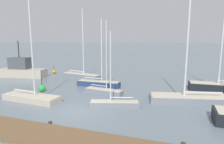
{
  "coord_description": "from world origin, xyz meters",
  "views": [
    {
      "loc": [
        7.3,
        -12.74,
        5.58
      ],
      "look_at": [
        0.0,
        8.83,
        1.75
      ],
      "focal_mm": 31.12,
      "sensor_mm": 36.0,
      "label": 1
    }
  ],
  "objects_px": {
    "sailboat_0": "(104,90)",
    "sailboat_6": "(224,86)",
    "sailboat_2": "(99,83)",
    "fishing_boat_1": "(22,70)",
    "sailboat_5": "(81,75)",
    "sailboat_3": "(114,103)",
    "channel_buoy_0": "(42,88)",
    "channel_buoy_1": "(54,72)",
    "sailboat_7": "(31,97)",
    "sailboat_4": "(191,97)"
  },
  "relations": [
    {
      "from": "sailboat_5",
      "to": "sailboat_6",
      "type": "bearing_deg",
      "value": 8.73
    },
    {
      "from": "sailboat_3",
      "to": "fishing_boat_1",
      "type": "height_order",
      "value": "sailboat_3"
    },
    {
      "from": "sailboat_2",
      "to": "channel_buoy_1",
      "type": "relative_size",
      "value": 5.99
    },
    {
      "from": "sailboat_0",
      "to": "sailboat_6",
      "type": "xyz_separation_m",
      "value": [
        12.02,
        5.01,
        0.27
      ]
    },
    {
      "from": "sailboat_2",
      "to": "sailboat_6",
      "type": "distance_m",
      "value": 13.93
    },
    {
      "from": "sailboat_7",
      "to": "sailboat_2",
      "type": "bearing_deg",
      "value": 66.0
    },
    {
      "from": "sailboat_2",
      "to": "sailboat_7",
      "type": "relative_size",
      "value": 0.89
    },
    {
      "from": "sailboat_6",
      "to": "fishing_boat_1",
      "type": "height_order",
      "value": "sailboat_6"
    },
    {
      "from": "sailboat_3",
      "to": "fishing_boat_1",
      "type": "xyz_separation_m",
      "value": [
        -17.25,
        8.02,
        0.72
      ]
    },
    {
      "from": "sailboat_6",
      "to": "sailboat_7",
      "type": "bearing_deg",
      "value": 26.93
    },
    {
      "from": "sailboat_0",
      "to": "channel_buoy_1",
      "type": "distance_m",
      "value": 14.9
    },
    {
      "from": "sailboat_7",
      "to": "fishing_boat_1",
      "type": "height_order",
      "value": "sailboat_7"
    },
    {
      "from": "sailboat_4",
      "to": "sailboat_6",
      "type": "distance_m",
      "value": 6.31
    },
    {
      "from": "sailboat_4",
      "to": "fishing_boat_1",
      "type": "relative_size",
      "value": 1.43
    },
    {
      "from": "sailboat_0",
      "to": "sailboat_3",
      "type": "bearing_deg",
      "value": -48.3
    },
    {
      "from": "sailboat_7",
      "to": "channel_buoy_0",
      "type": "height_order",
      "value": "sailboat_7"
    },
    {
      "from": "sailboat_5",
      "to": "channel_buoy_1",
      "type": "relative_size",
      "value": 7.35
    },
    {
      "from": "sailboat_2",
      "to": "sailboat_5",
      "type": "height_order",
      "value": "sailboat_5"
    },
    {
      "from": "sailboat_2",
      "to": "fishing_boat_1",
      "type": "height_order",
      "value": "sailboat_2"
    },
    {
      "from": "sailboat_3",
      "to": "sailboat_5",
      "type": "xyz_separation_m",
      "value": [
        -8.07,
        9.53,
        0.18
      ]
    },
    {
      "from": "sailboat_4",
      "to": "sailboat_5",
      "type": "distance_m",
      "value": 15.49
    },
    {
      "from": "sailboat_0",
      "to": "sailboat_6",
      "type": "distance_m",
      "value": 13.03
    },
    {
      "from": "sailboat_3",
      "to": "sailboat_7",
      "type": "distance_m",
      "value": 7.75
    },
    {
      "from": "sailboat_2",
      "to": "sailboat_7",
      "type": "height_order",
      "value": "sailboat_7"
    },
    {
      "from": "sailboat_6",
      "to": "channel_buoy_1",
      "type": "bearing_deg",
      "value": -10.01
    },
    {
      "from": "sailboat_0",
      "to": "channel_buoy_1",
      "type": "xyz_separation_m",
      "value": [
        -12.15,
        8.62,
        -0.06
      ]
    },
    {
      "from": "sailboat_3",
      "to": "sailboat_2",
      "type": "bearing_deg",
      "value": -73.9
    },
    {
      "from": "sailboat_0",
      "to": "sailboat_2",
      "type": "bearing_deg",
      "value": 130.32
    },
    {
      "from": "sailboat_5",
      "to": "sailboat_7",
      "type": "bearing_deg",
      "value": -75.73
    },
    {
      "from": "sailboat_0",
      "to": "fishing_boat_1",
      "type": "xyz_separation_m",
      "value": [
        -14.97,
        4.57,
        0.69
      ]
    },
    {
      "from": "channel_buoy_0",
      "to": "channel_buoy_1",
      "type": "xyz_separation_m",
      "value": [
        -5.55,
        10.07,
        -0.07
      ]
    },
    {
      "from": "sailboat_6",
      "to": "sailboat_7",
      "type": "distance_m",
      "value": 19.82
    },
    {
      "from": "sailboat_0",
      "to": "fishing_boat_1",
      "type": "bearing_deg",
      "value": 171.2
    },
    {
      "from": "channel_buoy_1",
      "to": "sailboat_5",
      "type": "bearing_deg",
      "value": -21.8
    },
    {
      "from": "sailboat_6",
      "to": "channel_buoy_0",
      "type": "xyz_separation_m",
      "value": [
        -18.62,
        -6.46,
        -0.26
      ]
    },
    {
      "from": "sailboat_0",
      "to": "fishing_boat_1",
      "type": "height_order",
      "value": "sailboat_0"
    },
    {
      "from": "sailboat_4",
      "to": "sailboat_7",
      "type": "bearing_deg",
      "value": 4.39
    },
    {
      "from": "sailboat_4",
      "to": "channel_buoy_1",
      "type": "bearing_deg",
      "value": -35.95
    },
    {
      "from": "fishing_boat_1",
      "to": "sailboat_2",
      "type": "bearing_deg",
      "value": 162.6
    },
    {
      "from": "sailboat_6",
      "to": "sailboat_7",
      "type": "relative_size",
      "value": 1.46
    },
    {
      "from": "channel_buoy_0",
      "to": "channel_buoy_1",
      "type": "bearing_deg",
      "value": 118.88
    },
    {
      "from": "sailboat_3",
      "to": "channel_buoy_0",
      "type": "distance_m",
      "value": 9.1
    },
    {
      "from": "sailboat_3",
      "to": "fishing_boat_1",
      "type": "distance_m",
      "value": 19.04
    },
    {
      "from": "sailboat_7",
      "to": "channel_buoy_1",
      "type": "xyz_separation_m",
      "value": [
        -6.75,
        13.05,
        -0.11
      ]
    },
    {
      "from": "sailboat_5",
      "to": "sailboat_2",
      "type": "bearing_deg",
      "value": -27.27
    },
    {
      "from": "sailboat_2",
      "to": "channel_buoy_0",
      "type": "relative_size",
      "value": 4.51
    },
    {
      "from": "sailboat_3",
      "to": "sailboat_6",
      "type": "relative_size",
      "value": 0.48
    },
    {
      "from": "sailboat_5",
      "to": "sailboat_6",
      "type": "relative_size",
      "value": 0.75
    },
    {
      "from": "sailboat_0",
      "to": "fishing_boat_1",
      "type": "distance_m",
      "value": 15.67
    },
    {
      "from": "sailboat_5",
      "to": "sailboat_7",
      "type": "xyz_separation_m",
      "value": [
        0.39,
        -10.51,
        -0.1
      ]
    }
  ]
}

